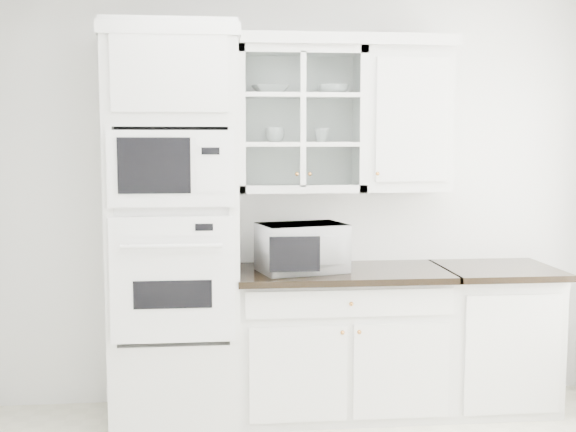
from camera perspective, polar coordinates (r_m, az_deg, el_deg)
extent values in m
cube|color=white|center=(4.74, 0.36, 1.47)|extent=(4.00, 0.02, 2.70)
cube|color=silver|center=(4.42, -8.90, -0.88)|extent=(0.76, 0.65, 2.40)
cube|color=white|center=(4.13, -9.09, -5.01)|extent=(0.70, 0.03, 0.72)
cube|color=black|center=(4.13, -9.09, -6.14)|extent=(0.44, 0.01, 0.16)
cube|color=white|center=(4.06, -9.24, 3.68)|extent=(0.70, 0.03, 0.43)
cube|color=black|center=(4.05, -10.53, 3.94)|extent=(0.40, 0.01, 0.31)
cube|color=silver|center=(4.66, 4.22, -10.01)|extent=(1.30, 0.60, 0.88)
cube|color=black|center=(4.52, 4.34, -4.52)|extent=(1.32, 0.67, 0.04)
cube|color=silver|center=(4.93, 15.91, -9.34)|extent=(0.70, 0.60, 0.88)
cube|color=black|center=(4.80, 16.22, -4.13)|extent=(0.72, 0.67, 0.04)
cube|color=silver|center=(4.58, 0.95, 7.57)|extent=(0.80, 0.33, 0.90)
cube|color=silver|center=(4.58, 0.95, 5.70)|extent=(0.74, 0.29, 0.02)
cube|color=silver|center=(4.59, 0.96, 9.45)|extent=(0.74, 0.29, 0.02)
cube|color=silver|center=(4.71, 9.21, 7.45)|extent=(0.55, 0.33, 0.90)
cube|color=white|center=(4.58, -0.34, 13.66)|extent=(2.14, 0.38, 0.07)
imported|color=white|center=(4.44, 1.05, -2.49)|extent=(0.60, 0.54, 0.30)
imported|color=white|center=(4.59, -1.40, 9.93)|extent=(0.26, 0.26, 0.06)
imported|color=white|center=(4.62, 3.55, 9.92)|extent=(0.23, 0.23, 0.06)
imported|color=white|center=(4.58, -1.04, 6.41)|extent=(0.13, 0.13, 0.09)
imported|color=white|center=(4.59, 2.66, 6.39)|extent=(0.12, 0.12, 0.09)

